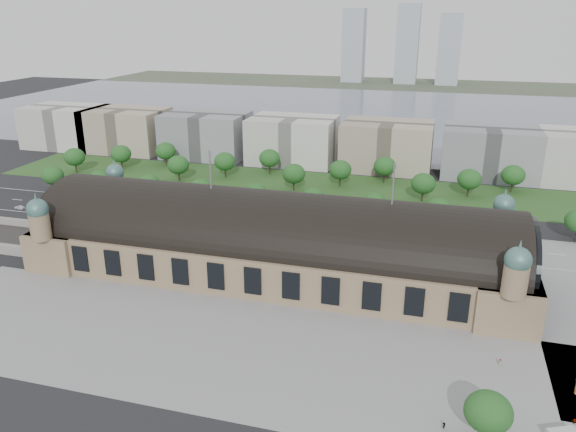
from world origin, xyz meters
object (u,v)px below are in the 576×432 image
(petrol_station, at_px, (201,189))
(parked_car_0, at_px, (117,225))
(parked_car_4, at_px, (165,230))
(traffic_car_0, at_px, (20,207))
(traffic_car_4, at_px, (319,240))
(parked_car_3, at_px, (187,228))
(traffic_car_3, at_px, (230,216))
(pedestrian_4, at_px, (444,426))
(bus_east, at_px, (363,238))
(bus_west, at_px, (232,227))
(pedestrian_0, at_px, (500,362))
(parked_car_2, at_px, (142,228))
(bus_mid, at_px, (293,235))
(pedestrian_3, at_px, (575,421))
(traffic_car_2, at_px, (155,220))
(traffic_car_5, at_px, (384,228))
(parked_car_1, at_px, (127,222))
(parked_car_6, at_px, (247,235))
(traffic_car_6, at_px, (498,251))

(petrol_station, height_order, parked_car_0, petrol_station)
(parked_car_0, height_order, parked_car_4, parked_car_4)
(petrol_station, distance_m, traffic_car_0, 74.42)
(traffic_car_4, height_order, parked_car_3, parked_car_3)
(traffic_car_3, height_order, pedestrian_4, pedestrian_4)
(traffic_car_0, relative_size, traffic_car_4, 1.16)
(parked_car_0, bearing_deg, bus_east, 62.79)
(bus_west, relative_size, pedestrian_0, 6.40)
(parked_car_2, height_order, bus_mid, bus_mid)
(bus_mid, height_order, pedestrian_3, bus_mid)
(traffic_car_4, distance_m, pedestrian_3, 104.09)
(traffic_car_0, xyz_separation_m, traffic_car_4, (126.77, -0.71, -0.11))
(pedestrian_4, bearing_deg, traffic_car_2, -87.63)
(traffic_car_5, distance_m, pedestrian_0, 85.86)
(pedestrian_3, bearing_deg, traffic_car_0, -24.33)
(traffic_car_0, bearing_deg, parked_car_4, 89.18)
(petrol_station, height_order, bus_east, petrol_station)
(traffic_car_0, relative_size, pedestrian_3, 2.90)
(parked_car_1, bearing_deg, traffic_car_5, 66.21)
(parked_car_3, distance_m, pedestrian_0, 121.40)
(pedestrian_0, bearing_deg, traffic_car_0, 171.53)
(parked_car_6, relative_size, bus_east, 0.39)
(parked_car_4, height_order, bus_mid, bus_mid)
(traffic_car_5, bearing_deg, pedestrian_4, -165.57)
(traffic_car_0, height_order, pedestrian_0, pedestrian_0)
(traffic_car_0, height_order, parked_car_6, traffic_car_0)
(petrol_station, distance_m, parked_car_4, 44.66)
(traffic_car_3, bearing_deg, parked_car_3, 144.54)
(pedestrian_3, bearing_deg, traffic_car_2, -33.18)
(bus_mid, relative_size, pedestrian_3, 7.23)
(parked_car_0, height_order, bus_west, bus_west)
(parked_car_6, bearing_deg, traffic_car_5, 81.37)
(parked_car_3, xyz_separation_m, bus_mid, (40.71, 2.00, 0.90))
(traffic_car_3, relative_size, bus_east, 0.41)
(bus_mid, relative_size, pedestrian_4, 7.48)
(bus_mid, bearing_deg, traffic_car_2, 90.53)
(traffic_car_2, relative_size, bus_west, 0.46)
(bus_west, xyz_separation_m, pedestrian_0, (89.59, -62.41, -0.68))
(traffic_car_6, bearing_deg, parked_car_6, -85.88)
(traffic_car_0, xyz_separation_m, pedestrian_0, (183.03, -61.78, 0.08))
(traffic_car_6, xyz_separation_m, parked_car_6, (-86.62, -8.85, -0.05))
(traffic_car_5, xyz_separation_m, parked_car_6, (-47.24, -19.74, -0.11))
(parked_car_1, distance_m, parked_car_4, 18.66)
(bus_east, bearing_deg, bus_west, 89.83)
(bus_east, bearing_deg, parked_car_3, 92.63)
(traffic_car_6, height_order, parked_car_4, traffic_car_6)
(traffic_car_3, xyz_separation_m, bus_west, (6.03, -12.91, 0.83))
(petrol_station, relative_size, traffic_car_0, 3.03)
(parked_car_1, bearing_deg, bus_mid, 56.33)
(pedestrian_0, bearing_deg, traffic_car_2, 162.77)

